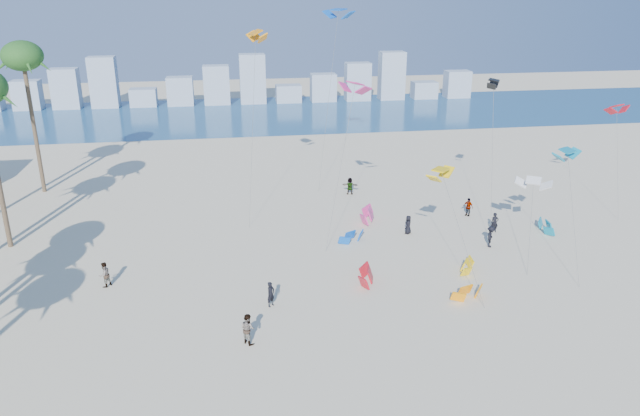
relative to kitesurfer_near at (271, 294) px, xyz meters
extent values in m
plane|color=beige|center=(1.16, -10.17, -0.86)|extent=(220.00, 220.00, 0.00)
plane|color=navy|center=(1.16, 61.83, -0.86)|extent=(220.00, 220.00, 0.00)
imported|color=black|center=(0.00, 0.00, 0.00)|extent=(0.74, 0.73, 1.72)
imported|color=gray|center=(-1.68, -4.15, 0.09)|extent=(1.14, 1.17, 1.91)
imported|color=black|center=(12.42, 10.52, -0.06)|extent=(0.90, 0.92, 1.60)
imported|color=gray|center=(19.00, 13.76, -0.01)|extent=(0.91, 1.05, 1.70)
imported|color=black|center=(18.15, 6.82, 0.02)|extent=(1.14, 1.32, 1.77)
imported|color=gray|center=(9.58, 21.29, 0.00)|extent=(1.67, 0.92, 1.71)
imported|color=black|center=(19.77, 9.74, -0.01)|extent=(0.69, 0.52, 1.70)
imported|color=gray|center=(-11.23, 4.50, 0.05)|extent=(1.10, 1.12, 1.82)
cylinder|color=#595959|center=(12.86, 0.02, 3.18)|extent=(1.90, 4.87, 8.10)
cylinder|color=#595959|center=(6.32, 9.40, 5.49)|extent=(2.76, 2.89, 12.71)
cylinder|color=#595959|center=(21.32, 0.98, 3.64)|extent=(0.42, 3.29, 9.01)
cylinder|color=#595959|center=(-0.15, 15.32, 7.20)|extent=(1.31, 2.53, 16.13)
cylinder|color=#595959|center=(19.05, 9.90, 5.37)|extent=(0.98, 4.48, 12.47)
cylinder|color=#595959|center=(19.76, 3.82, 2.01)|extent=(1.98, 4.35, 5.76)
cylinder|color=#595959|center=(7.96, 24.85, 7.85)|extent=(2.70, 4.32, 17.44)
cylinder|color=#595959|center=(32.09, 12.32, 3.94)|extent=(0.35, 3.46, 9.62)
cylinder|color=brown|center=(-20.93, 26.83, 5.88)|extent=(0.40, 0.40, 13.48)
ellipsoid|color=#1E4E1B|center=(-20.93, 26.83, 12.62)|extent=(3.80, 3.80, 2.85)
cube|color=#9EADBF|center=(-34.64, 71.83, 1.54)|extent=(4.40, 3.00, 4.80)
cube|color=#9EADBF|center=(-28.44, 71.83, 2.44)|extent=(4.40, 3.00, 6.60)
cube|color=#9EADBF|center=(-22.24, 71.83, 3.34)|extent=(4.40, 3.00, 8.40)
cube|color=#9EADBF|center=(-16.04, 71.83, 0.64)|extent=(4.40, 3.00, 3.00)
cube|color=#9EADBF|center=(-9.84, 71.83, 1.54)|extent=(4.40, 3.00, 4.80)
cube|color=#9EADBF|center=(-3.64, 71.83, 2.44)|extent=(4.40, 3.00, 6.60)
cube|color=#9EADBF|center=(2.56, 71.83, 3.34)|extent=(4.40, 3.00, 8.40)
cube|color=#9EADBF|center=(8.76, 71.83, 0.64)|extent=(4.40, 3.00, 3.00)
cube|color=#9EADBF|center=(14.96, 71.83, 1.54)|extent=(4.40, 3.00, 4.80)
cube|color=#9EADBF|center=(21.16, 71.83, 2.44)|extent=(4.40, 3.00, 6.60)
cube|color=#9EADBF|center=(27.36, 71.83, 3.34)|extent=(4.40, 3.00, 8.40)
cube|color=#9EADBF|center=(33.56, 71.83, 0.64)|extent=(4.40, 3.00, 3.00)
cube|color=#9EADBF|center=(39.76, 71.83, 1.54)|extent=(4.40, 3.00, 4.80)
camera|label=1|loc=(-2.24, -35.51, 19.20)|focal=34.31mm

